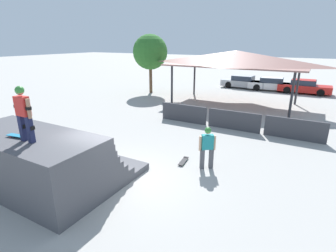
% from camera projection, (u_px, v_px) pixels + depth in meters
% --- Properties ---
extents(ground_plane, '(160.00, 160.00, 0.00)m').
position_uv_depth(ground_plane, '(119.00, 183.00, 9.09)').
color(ground_plane, '#A3A09B').
extents(quarter_pipe_ramp, '(5.15, 4.15, 1.89)m').
position_uv_depth(quarter_pipe_ramp, '(40.00, 161.00, 8.79)').
color(quarter_pipe_ramp, '#4C4C51').
rests_on(quarter_pipe_ramp, ground).
extents(skater_on_deck, '(0.69, 0.24, 1.62)m').
position_uv_depth(skater_on_deck, '(23.00, 110.00, 7.35)').
color(skater_on_deck, '#1E2347').
rests_on(skater_on_deck, quarter_pipe_ramp).
extents(skateboard_on_deck, '(0.86, 0.34, 0.09)m').
position_uv_depth(skateboard_on_deck, '(19.00, 136.00, 7.90)').
color(skateboard_on_deck, red).
rests_on(skateboard_on_deck, quarter_pipe_ramp).
extents(bystander_walking, '(0.59, 0.46, 1.66)m').
position_uv_depth(bystander_walking, '(207.00, 145.00, 9.83)').
color(bystander_walking, '#4C4C51').
rests_on(bystander_walking, ground).
extents(skateboard_on_ground, '(0.31, 0.84, 0.09)m').
position_uv_depth(skateboard_on_ground, '(184.00, 161.00, 10.60)').
color(skateboard_on_ground, green).
rests_on(skateboard_on_ground, ground).
extents(barrier_fence, '(8.99, 0.12, 1.05)m').
position_uv_depth(barrier_fence, '(234.00, 120.00, 14.37)').
color(barrier_fence, '#3D3D42').
rests_on(barrier_fence, ground).
extents(pavilion_shelter, '(10.02, 5.06, 4.02)m').
position_uv_depth(pavilion_shelter, '(236.00, 58.00, 19.43)').
color(pavilion_shelter, '#2D2D33').
rests_on(pavilion_shelter, ground).
extents(tree_beside_pavilion, '(3.14, 3.14, 5.28)m').
position_uv_depth(tree_beside_pavilion, '(150.00, 52.00, 23.68)').
color(tree_beside_pavilion, brown).
rests_on(tree_beside_pavilion, ground).
extents(parked_car_silver, '(4.54, 1.97, 1.27)m').
position_uv_depth(parked_car_silver, '(244.00, 82.00, 27.11)').
color(parked_car_silver, '#A8AAAF').
rests_on(parked_car_silver, ground).
extents(parked_car_white, '(4.65, 2.12, 1.27)m').
position_uv_depth(parked_car_white, '(272.00, 84.00, 25.77)').
color(parked_car_white, silver).
rests_on(parked_car_white, ground).
extents(parked_car_red, '(4.48, 1.77, 1.27)m').
position_uv_depth(parked_car_red, '(304.00, 87.00, 24.31)').
color(parked_car_red, red).
rests_on(parked_car_red, ground).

